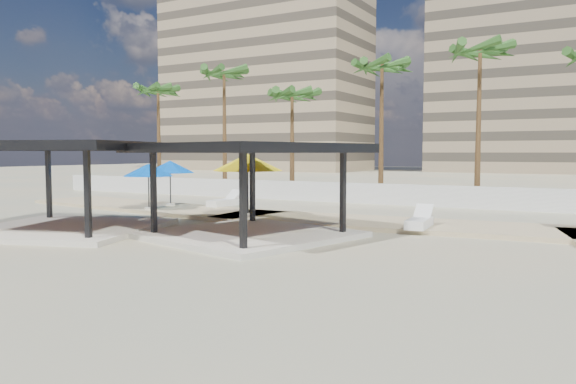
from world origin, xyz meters
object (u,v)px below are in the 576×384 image
(pavilion_central, at_px, (249,182))
(lounger_b, at_px, (419,222))
(pavilion_west, at_px, (65,178))
(lounger_a, at_px, (225,202))
(umbrella_a, at_px, (170,167))

(pavilion_central, xyz_separation_m, lounger_b, (4.89, 4.28, -1.60))
(pavilion_west, distance_m, lounger_a, 9.94)
(pavilion_central, height_order, umbrella_a, pavilion_central)
(pavilion_west, distance_m, lounger_b, 13.55)
(umbrella_a, distance_m, lounger_a, 3.45)
(umbrella_a, relative_size, lounger_a, 1.56)
(umbrella_a, height_order, lounger_b, umbrella_a)
(lounger_b, bearing_deg, pavilion_west, 113.72)
(pavilion_west, bearing_deg, lounger_a, 70.64)
(pavilion_central, relative_size, umbrella_a, 2.30)
(pavilion_central, distance_m, lounger_b, 6.70)
(pavilion_west, distance_m, umbrella_a, 8.80)
(lounger_a, distance_m, lounger_b, 11.98)
(pavilion_central, relative_size, pavilion_west, 0.94)
(pavilion_west, xyz_separation_m, umbrella_a, (-2.27, 8.50, 0.21))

